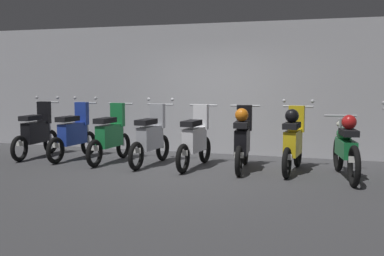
{
  "coord_description": "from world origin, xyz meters",
  "views": [
    {
      "loc": [
        2.72,
        -8.01,
        1.65
      ],
      "look_at": [
        -0.05,
        0.46,
        0.75
      ],
      "focal_mm": 44.98,
      "sensor_mm": 36.0,
      "label": 1
    }
  ],
  "objects_px": {
    "motorbike_slot_3": "(151,138)",
    "motorbike_slot_6": "(293,141)",
    "motorbike_slot_0": "(37,132)",
    "motorbike_slot_4": "(195,140)",
    "motorbike_slot_2": "(110,136)",
    "motorbike_slot_7": "(346,147)",
    "motorbike_slot_1": "(74,134)",
    "motorbike_slot_5": "(242,139)"
  },
  "relations": [
    {
      "from": "motorbike_slot_1",
      "to": "motorbike_slot_7",
      "type": "distance_m",
      "value": 5.39
    },
    {
      "from": "motorbike_slot_2",
      "to": "motorbike_slot_7",
      "type": "xyz_separation_m",
      "value": [
        4.49,
        -0.22,
        0.0
      ]
    },
    {
      "from": "motorbike_slot_3",
      "to": "motorbike_slot_5",
      "type": "xyz_separation_m",
      "value": [
        1.79,
        0.03,
        0.04
      ]
    },
    {
      "from": "motorbike_slot_4",
      "to": "motorbike_slot_6",
      "type": "relative_size",
      "value": 1.0
    },
    {
      "from": "motorbike_slot_7",
      "to": "motorbike_slot_4",
      "type": "bearing_deg",
      "value": 176.43
    },
    {
      "from": "motorbike_slot_2",
      "to": "motorbike_slot_3",
      "type": "height_order",
      "value": "motorbike_slot_3"
    },
    {
      "from": "motorbike_slot_1",
      "to": "motorbike_slot_5",
      "type": "distance_m",
      "value": 3.59
    },
    {
      "from": "motorbike_slot_3",
      "to": "motorbike_slot_7",
      "type": "relative_size",
      "value": 0.87
    },
    {
      "from": "motorbike_slot_2",
      "to": "motorbike_slot_6",
      "type": "height_order",
      "value": "motorbike_slot_6"
    },
    {
      "from": "motorbike_slot_6",
      "to": "motorbike_slot_4",
      "type": "bearing_deg",
      "value": -176.77
    },
    {
      "from": "motorbike_slot_0",
      "to": "motorbike_slot_2",
      "type": "relative_size",
      "value": 1.0
    },
    {
      "from": "motorbike_slot_2",
      "to": "motorbike_slot_7",
      "type": "distance_m",
      "value": 4.49
    },
    {
      "from": "motorbike_slot_1",
      "to": "motorbike_slot_3",
      "type": "height_order",
      "value": "same"
    },
    {
      "from": "motorbike_slot_0",
      "to": "motorbike_slot_3",
      "type": "height_order",
      "value": "same"
    },
    {
      "from": "motorbike_slot_3",
      "to": "motorbike_slot_2",
      "type": "bearing_deg",
      "value": 176.71
    },
    {
      "from": "motorbike_slot_7",
      "to": "motorbike_slot_3",
      "type": "bearing_deg",
      "value": 177.35
    },
    {
      "from": "motorbike_slot_3",
      "to": "motorbike_slot_6",
      "type": "height_order",
      "value": "same"
    },
    {
      "from": "motorbike_slot_4",
      "to": "motorbike_slot_5",
      "type": "distance_m",
      "value": 0.89
    },
    {
      "from": "motorbike_slot_4",
      "to": "motorbike_slot_5",
      "type": "xyz_separation_m",
      "value": [
        0.89,
        0.03,
        0.04
      ]
    },
    {
      "from": "motorbike_slot_2",
      "to": "motorbike_slot_6",
      "type": "relative_size",
      "value": 1.0
    },
    {
      "from": "motorbike_slot_3",
      "to": "motorbike_slot_4",
      "type": "bearing_deg",
      "value": 0.09
    },
    {
      "from": "motorbike_slot_2",
      "to": "motorbike_slot_1",
      "type": "bearing_deg",
      "value": 174.01
    },
    {
      "from": "motorbike_slot_0",
      "to": "motorbike_slot_6",
      "type": "bearing_deg",
      "value": -0.38
    },
    {
      "from": "motorbike_slot_5",
      "to": "motorbike_slot_4",
      "type": "bearing_deg",
      "value": -178.18
    },
    {
      "from": "motorbike_slot_0",
      "to": "motorbike_slot_1",
      "type": "xyz_separation_m",
      "value": [
        0.9,
        0.01,
        0.0
      ]
    },
    {
      "from": "motorbike_slot_0",
      "to": "motorbike_slot_4",
      "type": "relative_size",
      "value": 1.0
    },
    {
      "from": "motorbike_slot_4",
      "to": "motorbike_slot_6",
      "type": "bearing_deg",
      "value": 3.23
    },
    {
      "from": "motorbike_slot_0",
      "to": "motorbike_slot_7",
      "type": "bearing_deg",
      "value": -2.78
    },
    {
      "from": "motorbike_slot_0",
      "to": "motorbike_slot_1",
      "type": "distance_m",
      "value": 0.9
    },
    {
      "from": "motorbike_slot_1",
      "to": "motorbike_slot_6",
      "type": "relative_size",
      "value": 1.0
    },
    {
      "from": "motorbike_slot_0",
      "to": "motorbike_slot_3",
      "type": "distance_m",
      "value": 2.7
    },
    {
      "from": "motorbike_slot_0",
      "to": "motorbike_slot_5",
      "type": "height_order",
      "value": "motorbike_slot_0"
    },
    {
      "from": "motorbike_slot_2",
      "to": "motorbike_slot_5",
      "type": "distance_m",
      "value": 2.69
    },
    {
      "from": "motorbike_slot_2",
      "to": "motorbike_slot_3",
      "type": "distance_m",
      "value": 0.9
    },
    {
      "from": "motorbike_slot_1",
      "to": "motorbike_slot_3",
      "type": "relative_size",
      "value": 1.0
    },
    {
      "from": "motorbike_slot_1",
      "to": "motorbike_slot_7",
      "type": "relative_size",
      "value": 0.87
    },
    {
      "from": "motorbike_slot_3",
      "to": "motorbike_slot_6",
      "type": "distance_m",
      "value": 2.7
    },
    {
      "from": "motorbike_slot_2",
      "to": "motorbike_slot_6",
      "type": "xyz_separation_m",
      "value": [
        3.59,
        0.05,
        0.04
      ]
    },
    {
      "from": "motorbike_slot_0",
      "to": "motorbike_slot_2",
      "type": "distance_m",
      "value": 1.8
    },
    {
      "from": "motorbike_slot_5",
      "to": "motorbike_slot_1",
      "type": "bearing_deg",
      "value": 178.15
    },
    {
      "from": "motorbike_slot_6",
      "to": "motorbike_slot_0",
      "type": "bearing_deg",
      "value": 179.62
    },
    {
      "from": "motorbike_slot_2",
      "to": "motorbike_slot_6",
      "type": "distance_m",
      "value": 3.59
    }
  ]
}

